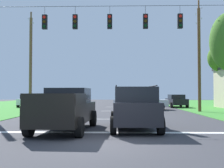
% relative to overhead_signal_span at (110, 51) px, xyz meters
% --- Properties ---
extents(ground_plane, '(120.00, 120.00, 0.00)m').
position_rel_overhead_signal_span_xyz_m(ground_plane, '(0.16, -8.41, -4.48)').
color(ground_plane, '#333338').
extents(stop_bar_stripe, '(12.85, 0.45, 0.01)m').
position_rel_overhead_signal_span_xyz_m(stop_bar_stripe, '(0.16, -5.83, -4.47)').
color(stop_bar_stripe, white).
rests_on(stop_bar_stripe, ground).
extents(lane_dash_0, '(2.50, 0.15, 0.01)m').
position_rel_overhead_signal_span_xyz_m(lane_dash_0, '(0.16, 0.17, -4.47)').
color(lane_dash_0, white).
rests_on(lane_dash_0, ground).
extents(lane_dash_1, '(2.50, 0.15, 0.01)m').
position_rel_overhead_signal_span_xyz_m(lane_dash_1, '(0.16, 8.13, -4.47)').
color(lane_dash_1, white).
rests_on(lane_dash_1, ground).
extents(lane_dash_2, '(2.50, 0.15, 0.01)m').
position_rel_overhead_signal_span_xyz_m(lane_dash_2, '(0.16, 15.62, -4.47)').
color(lane_dash_2, white).
rests_on(lane_dash_2, ground).
extents(overhead_signal_span, '(15.76, 0.31, 7.86)m').
position_rel_overhead_signal_span_xyz_m(overhead_signal_span, '(0.00, 0.00, 0.00)').
color(overhead_signal_span, brown).
rests_on(overhead_signal_span, ground).
extents(pickup_truck, '(2.50, 5.49, 1.95)m').
position_rel_overhead_signal_span_xyz_m(pickup_truck, '(-1.85, -5.24, -3.51)').
color(pickup_truck, black).
rests_on(pickup_truck, ground).
extents(suv_black, '(2.29, 4.84, 2.05)m').
position_rel_overhead_signal_span_xyz_m(suv_black, '(1.30, -4.83, -3.41)').
color(suv_black, black).
rests_on(suv_black, ground).
extents(distant_car_crossing_white, '(2.23, 4.40, 1.52)m').
position_rel_overhead_signal_span_xyz_m(distant_car_crossing_white, '(-10.37, 15.32, -3.69)').
color(distant_car_crossing_white, silver).
rests_on(distant_car_crossing_white, ground).
extents(distant_car_oncoming, '(2.13, 4.35, 1.52)m').
position_rel_overhead_signal_span_xyz_m(distant_car_oncoming, '(7.43, 15.07, -3.69)').
color(distant_car_oncoming, black).
rests_on(distant_car_oncoming, ground).
extents(distant_car_far_parked, '(4.35, 2.13, 1.52)m').
position_rel_overhead_signal_span_xyz_m(distant_car_far_parked, '(3.38, 10.29, -3.69)').
color(distant_car_far_parked, silver).
rests_on(distant_car_far_parked, ground).
extents(utility_pole_mid_right, '(0.28, 1.94, 10.28)m').
position_rel_overhead_signal_span_xyz_m(utility_pole_mid_right, '(7.94, 7.36, 0.61)').
color(utility_pole_mid_right, brown).
rests_on(utility_pole_mid_right, ground).
extents(utility_pole_near_left, '(0.28, 1.65, 9.56)m').
position_rel_overhead_signal_span_xyz_m(utility_pole_near_left, '(-7.93, 8.28, 0.18)').
color(utility_pole_near_left, brown).
rests_on(utility_pole_near_left, ground).
extents(tree_roadside_right, '(2.90, 2.90, 7.43)m').
position_rel_overhead_signal_span_xyz_m(tree_roadside_right, '(12.47, 14.48, 1.30)').
color(tree_roadside_right, brown).
rests_on(tree_roadside_right, ground).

